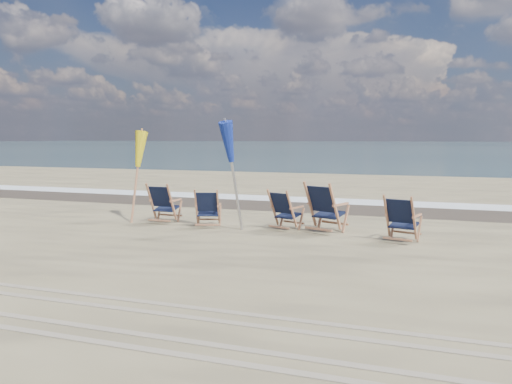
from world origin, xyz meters
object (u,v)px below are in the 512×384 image
Objects in this scene: beach_chair_1 at (218,208)px; umbrella_yellow at (135,153)px; umbrella_blue at (234,145)px; beach_chair_4 at (414,220)px; beach_chair_3 at (335,209)px; beach_chair_0 at (172,204)px; beach_chair_2 at (292,211)px.

beach_chair_1 is 0.41× the size of umbrella_yellow.
umbrella_blue is at bearing 133.52° from beach_chair_1.
beach_chair_3 is at bearing 0.26° from beach_chair_4.
umbrella_blue reaches higher than beach_chair_0.
beach_chair_0 reaches higher than beach_chair_1.
beach_chair_3 is at bearing 178.71° from beach_chair_0.
beach_chair_3 reaches higher than beach_chair_4.
umbrella_yellow is (-6.33, 0.58, 1.17)m from beach_chair_4.
umbrella_yellow is at bearing -20.18° from beach_chair_1.
beach_chair_0 is 1.06× the size of beach_chair_2.
beach_chair_2 is 0.42× the size of umbrella_yellow.
beach_chair_0 is 3.80m from beach_chair_3.
umbrella_blue is (-3.64, 0.13, 1.38)m from beach_chair_4.
beach_chair_2 is 4.02m from umbrella_yellow.
beach_chair_0 is at bearing 20.20° from beach_chair_3.
beach_chair_4 is (4.15, -0.42, 0.03)m from beach_chair_1.
umbrella_blue is at bearing 13.79° from beach_chair_4.
beach_chair_1 is 4.17m from beach_chair_4.
umbrella_blue is at bearing 167.29° from beach_chair_0.
beach_chair_0 is 5.38m from beach_chair_4.
beach_chair_4 is (1.56, -0.43, -0.08)m from beach_chair_3.
umbrella_blue reaches higher than umbrella_yellow.
beach_chair_4 is at bearing -2.02° from umbrella_blue.
beach_chair_0 is 1.51m from umbrella_yellow.
beach_chair_1 is at bearing 149.68° from umbrella_blue.
beach_chair_3 is 1.18× the size of beach_chair_4.
beach_chair_4 is at bearing 174.43° from beach_chair_0.
beach_chair_0 is 2.22m from umbrella_blue.
beach_chair_0 reaches higher than beach_chair_2.
umbrella_blue reaches higher than beach_chair_1.
beach_chair_1 is 2.49m from umbrella_yellow.
beach_chair_0 is 0.45× the size of umbrella_yellow.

